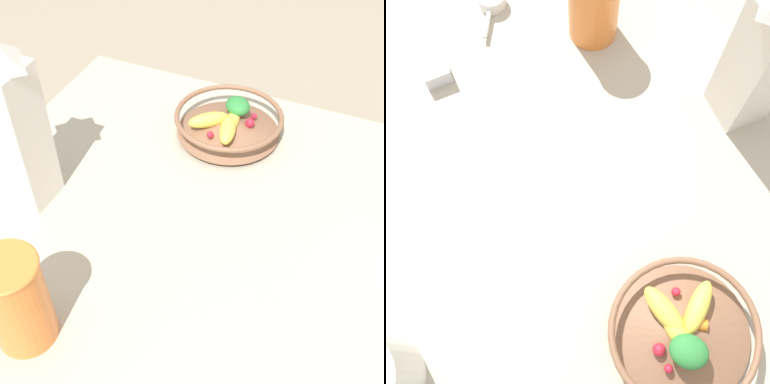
% 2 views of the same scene
% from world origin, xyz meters
% --- Properties ---
extents(ground_plane, '(6.00, 6.00, 0.00)m').
position_xyz_m(ground_plane, '(0.00, 0.00, 0.00)').
color(ground_plane, gray).
extents(countertop, '(0.93, 0.93, 0.04)m').
position_xyz_m(countertop, '(0.00, 0.00, 0.02)').
color(countertop, '#B2A893').
rests_on(countertop, ground_plane).
extents(fruit_bowl, '(0.21, 0.21, 0.07)m').
position_xyz_m(fruit_bowl, '(-0.30, -0.08, 0.07)').
color(fruit_bowl, brown).
rests_on(fruit_bowl, countertop).
extents(milk_carton, '(0.08, 0.08, 0.30)m').
position_xyz_m(milk_carton, '(-0.02, -0.33, 0.19)').
color(milk_carton, silver).
rests_on(milk_carton, countertop).
extents(drinking_cup, '(0.09, 0.09, 0.15)m').
position_xyz_m(drinking_cup, '(0.21, -0.18, 0.12)').
color(drinking_cup, orange).
rests_on(drinking_cup, countertop).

